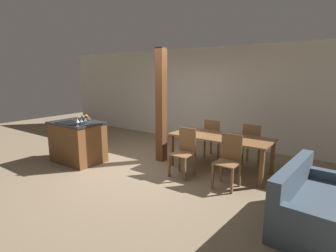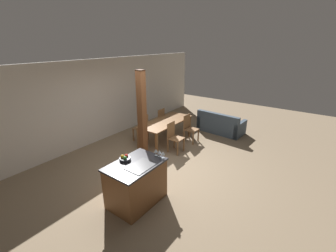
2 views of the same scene
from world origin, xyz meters
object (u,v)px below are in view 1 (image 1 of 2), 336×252
wine_glass_middle (81,120)px  dining_chair_near_right (229,160)px  dining_chair_far_right (252,144)px  couch (314,206)px  kitchen_island (78,142)px  wine_glass_near (77,121)px  dining_chair_near_left (184,151)px  dining_chair_far_left (214,138)px  fruit_bowl (85,118)px  timber_post (161,106)px  wine_glass_far (85,120)px  dining_table (220,140)px

wine_glass_middle → dining_chair_near_right: size_ratio=0.16×
dining_chair_far_right → couch: size_ratio=0.55×
kitchen_island → dining_chair_far_right: size_ratio=1.25×
wine_glass_near → dining_chair_far_right: bearing=39.5°
dining_chair_near_left → dining_chair_far_right: (0.92, 1.30, 0.00)m
wine_glass_near → dining_chair_far_left: wine_glass_near is taller
fruit_bowl → timber_post: (1.53, 0.89, 0.30)m
kitchen_island → couch: bearing=2.2°
wine_glass_far → dining_chair_far_left: (1.90, 2.14, -0.55)m
dining_table → timber_post: timber_post is taller
dining_table → dining_chair_near_left: dining_chair_near_left is taller
dining_chair_far_right → dining_table: bearing=54.8°
dining_chair_far_left → dining_table: bearing=125.2°
fruit_bowl → timber_post: size_ratio=0.09×
dining_chair_far_left → couch: size_ratio=0.55×
wine_glass_near → dining_chair_far_right: size_ratio=0.16×
fruit_bowl → wine_glass_near: 0.79m
wine_glass_near → timber_post: bearing=55.7°
wine_glass_far → dining_chair_far_right: 3.58m
wine_glass_near → wine_glass_middle: 0.09m
dining_table → dining_chair_far_right: 0.81m
dining_chair_far_right → timber_post: size_ratio=0.37×
dining_chair_near_left → dining_chair_far_left: size_ratio=1.00×
dining_table → wine_glass_middle: bearing=-146.2°
wine_glass_middle → couch: wine_glass_middle is taller
fruit_bowl → dining_table: 3.10m
wine_glass_far → dining_chair_far_right: size_ratio=0.16×
fruit_bowl → wine_glass_middle: 0.72m
wine_glass_middle → dining_chair_near_left: size_ratio=0.16×
kitchen_island → dining_table: kitchen_island is taller
fruit_bowl → wine_glass_middle: size_ratio=1.55×
wine_glass_far → timber_post: timber_post is taller
wine_glass_far → kitchen_island: bearing=165.0°
dining_chair_far_left → couch: (2.33, -1.82, -0.22)m
fruit_bowl → dining_chair_far_right: fruit_bowl is taller
dining_chair_near_right → wine_glass_near: bearing=-160.0°
dining_chair_near_right → dining_chair_far_right: size_ratio=1.00×
fruit_bowl → dining_chair_far_right: (3.34, 1.74, -0.48)m
dining_chair_near_left → dining_chair_far_right: 1.60m
dining_chair_far_right → timber_post: timber_post is taller
kitchen_island → timber_post: timber_post is taller
dining_table → dining_chair_far_right: dining_chair_far_right is taller
wine_glass_near → couch: 4.33m
dining_chair_near_left → dining_chair_far_left: 1.30m
dining_chair_near_right → couch: size_ratio=0.55×
wine_glass_middle → dining_chair_near_left: wine_glass_middle is taller
dining_chair_far_left → timber_post: 1.46m
kitchen_island → dining_chair_near_right: (3.32, 0.70, 0.03)m
dining_table → timber_post: 1.51m
dining_chair_near_right → timber_post: timber_post is taller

